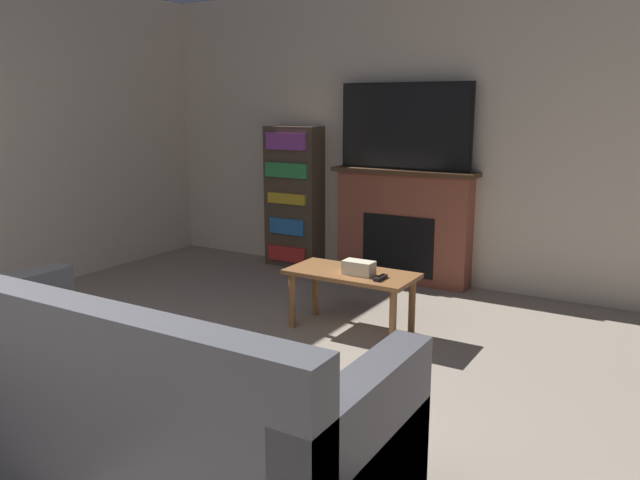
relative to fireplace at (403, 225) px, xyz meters
The scene contains 9 objects.
wall_back 0.83m from the fireplace, 106.46° to the left, with size 6.38×0.06×2.70m.
wall_side 3.52m from the fireplace, 143.90° to the right, with size 0.06×5.26×2.70m.
fireplace is the anchor object (origin of this frame).
tv 0.91m from the fireplace, 90.00° to the right, with size 1.25×0.03×0.77m.
couch 3.53m from the fireplace, 86.15° to the right, with size 2.37×0.93×0.92m.
coffee_table 1.45m from the fireplace, 81.21° to the right, with size 0.93×0.45×0.44m.
tissue_box 1.50m from the fireplace, 78.40° to the right, with size 0.22×0.12×0.10m.
remote_control 1.58m from the fireplace, 72.00° to the right, with size 0.04×0.15×0.02m.
bookshelf 1.21m from the fireplace, behind, with size 0.57×0.29×1.42m.
Camera 1 is at (2.30, -1.13, 1.62)m, focal length 35.00 mm.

